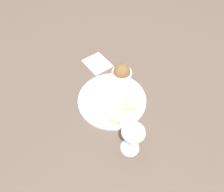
# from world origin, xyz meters

# --- Properties ---
(ground_plane) EXTENTS (4.00, 4.00, 0.00)m
(ground_plane) POSITION_xyz_m (0.00, 0.00, 0.00)
(ground_plane) COLOR brown
(dinner_plate) EXTENTS (0.35, 0.35, 0.01)m
(dinner_plate) POSITION_xyz_m (0.00, 0.00, 0.01)
(dinner_plate) COLOR white
(dinner_plate) RESTS_ON ground_plane
(salad_bowl) EXTENTS (0.11, 0.11, 0.09)m
(salad_bowl) POSITION_xyz_m (-0.14, -0.04, 0.05)
(salad_bowl) COLOR white
(salad_bowl) RESTS_ON dinner_plate
(sauce_ramekin) EXTENTS (0.06, 0.06, 0.03)m
(sauce_ramekin) POSITION_xyz_m (-0.01, -0.06, 0.03)
(sauce_ramekin) COLOR white
(sauce_ramekin) RESTS_ON dinner_plate
(cheese_toast_near) EXTENTS (0.10, 0.08, 0.03)m
(cheese_toast_near) POSITION_xyz_m (0.06, 0.08, 0.03)
(cheese_toast_near) COLOR #D1B27F
(cheese_toast_near) RESTS_ON dinner_plate
(cheese_toast_far) EXTENTS (0.11, 0.10, 0.03)m
(cheese_toast_far) POSITION_xyz_m (-0.03, 0.09, 0.03)
(cheese_toast_far) COLOR #D1B27F
(cheese_toast_far) RESTS_ON dinner_plate
(wine_glass) EXTENTS (0.09, 0.09, 0.16)m
(wine_glass) POSITION_xyz_m (0.15, 0.21, 0.12)
(wine_glass) COLOR silver
(wine_glass) RESTS_ON ground_plane
(napkin) EXTENTS (0.16, 0.19, 0.01)m
(napkin) POSITION_xyz_m (-0.16, -0.24, 0.00)
(napkin) COLOR white
(napkin) RESTS_ON ground_plane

